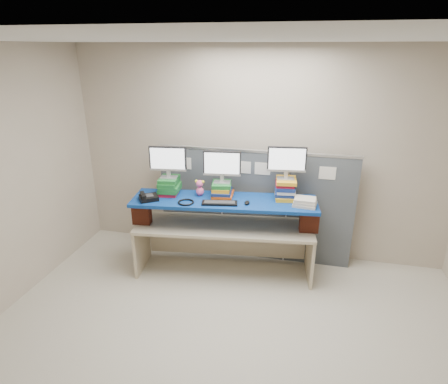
% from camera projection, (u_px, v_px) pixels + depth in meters
% --- Properties ---
extents(room, '(5.00, 4.00, 2.80)m').
position_uv_depth(room, '(223.00, 218.00, 3.15)').
color(room, '#BAAB99').
rests_on(room, ground).
extents(cubicle_partition, '(2.60, 0.06, 1.53)m').
position_uv_depth(cubicle_partition, '(254.00, 205.00, 4.99)').
color(cubicle_partition, '#43494F').
rests_on(cubicle_partition, ground).
extents(desk, '(2.27, 0.91, 0.67)m').
position_uv_depth(desk, '(224.00, 235.00, 4.71)').
color(desk, '#BCAD90').
rests_on(desk, ground).
extents(brick_pier_left, '(0.24, 0.15, 0.30)m').
position_uv_depth(brick_pier_left, '(142.00, 212.00, 4.66)').
color(brick_pier_left, maroon).
rests_on(brick_pier_left, desk).
extents(brick_pier_right, '(0.24, 0.15, 0.30)m').
position_uv_depth(brick_pier_right, '(309.00, 220.00, 4.46)').
color(brick_pier_right, maroon).
rests_on(brick_pier_right, desk).
extents(blue_board, '(2.29, 0.83, 0.04)m').
position_uv_depth(blue_board, '(224.00, 201.00, 4.54)').
color(blue_board, navy).
rests_on(blue_board, brick_pier_left).
extents(book_stack_left, '(0.29, 0.33, 0.21)m').
position_uv_depth(book_stack_left, '(169.00, 186.00, 4.68)').
color(book_stack_left, red).
rests_on(book_stack_left, blue_board).
extents(book_stack_center, '(0.29, 0.32, 0.17)m').
position_uv_depth(book_stack_center, '(222.00, 190.00, 4.62)').
color(book_stack_center, '#E25215').
rests_on(book_stack_center, blue_board).
extents(book_stack_right, '(0.29, 0.33, 0.25)m').
position_uv_depth(book_stack_right, '(285.00, 189.00, 4.53)').
color(book_stack_right, gold).
rests_on(book_stack_right, blue_board).
extents(monitor_left, '(0.46, 0.15, 0.40)m').
position_uv_depth(monitor_left, '(168.00, 160.00, 4.55)').
color(monitor_left, '#B9B8BE').
rests_on(monitor_left, book_stack_left).
extents(monitor_center, '(0.46, 0.15, 0.40)m').
position_uv_depth(monitor_center, '(222.00, 165.00, 4.50)').
color(monitor_center, '#B9B8BE').
rests_on(monitor_center, book_stack_center).
extents(monitor_right, '(0.46, 0.15, 0.40)m').
position_uv_depth(monitor_right, '(287.00, 161.00, 4.40)').
color(monitor_right, '#B9B8BE').
rests_on(monitor_right, book_stack_right).
extents(keyboard, '(0.44, 0.21, 0.03)m').
position_uv_depth(keyboard, '(220.00, 203.00, 4.41)').
color(keyboard, black).
rests_on(keyboard, blue_board).
extents(mouse, '(0.06, 0.11, 0.03)m').
position_uv_depth(mouse, '(247.00, 203.00, 4.41)').
color(mouse, black).
rests_on(mouse, blue_board).
extents(desk_phone, '(0.29, 0.28, 0.09)m').
position_uv_depth(desk_phone, '(148.00, 197.00, 4.52)').
color(desk_phone, black).
rests_on(desk_phone, blue_board).
extents(headset, '(0.22, 0.22, 0.02)m').
position_uv_depth(headset, '(186.00, 202.00, 4.44)').
color(headset, black).
rests_on(headset, blue_board).
extents(plush_toy, '(0.12, 0.09, 0.21)m').
position_uv_depth(plush_toy, '(200.00, 188.00, 4.62)').
color(plush_toy, pink).
rests_on(plush_toy, blue_board).
extents(binder_stack, '(0.28, 0.23, 0.09)m').
position_uv_depth(binder_stack, '(305.00, 202.00, 4.35)').
color(binder_stack, beige).
rests_on(binder_stack, blue_board).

